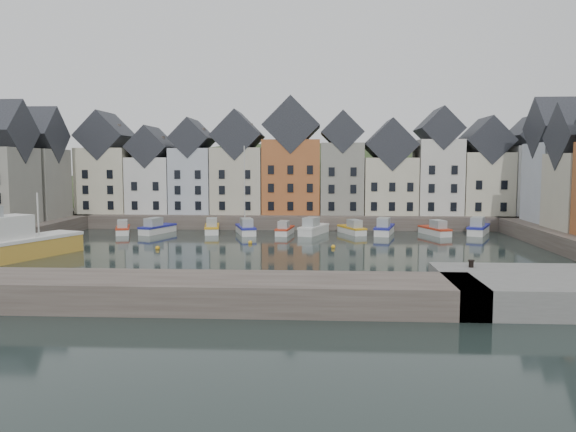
# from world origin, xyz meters

# --- Properties ---
(ground) EXTENTS (260.00, 260.00, 0.00)m
(ground) POSITION_xyz_m (0.00, 0.00, 0.00)
(ground) COLOR black
(ground) RESTS_ON ground
(far_quay) EXTENTS (90.00, 16.00, 2.00)m
(far_quay) POSITION_xyz_m (0.00, 30.00, 1.00)
(far_quay) COLOR #483E37
(far_quay) RESTS_ON ground
(near_quay) EXTENTS (18.00, 10.00, 2.00)m
(near_quay) POSITION_xyz_m (22.00, -20.00, 1.00)
(near_quay) COLOR #60605E
(near_quay) RESTS_ON ground
(near_wall) EXTENTS (50.00, 6.00, 2.00)m
(near_wall) POSITION_xyz_m (-10.00, -22.00, 1.00)
(near_wall) COLOR #483E37
(near_wall) RESTS_ON ground
(hillside) EXTENTS (153.60, 70.40, 64.00)m
(hillside) POSITION_xyz_m (0.02, 56.00, -17.96)
(hillside) COLOR #22371B
(hillside) RESTS_ON ground
(far_terrace) EXTENTS (72.37, 8.16, 17.78)m
(far_terrace) POSITION_xyz_m (3.21, 28.00, 8.88)
(far_terrace) COLOR beige
(far_terrace) RESTS_ON far_quay
(left_terrace) EXTENTS (7.65, 17.00, 15.69)m
(left_terrace) POSITION_xyz_m (-36.00, 13.50, 8.88)
(left_terrace) COLOR gray
(left_terrace) RESTS_ON left_quay
(mooring_buoys) EXTENTS (20.50, 5.50, 0.50)m
(mooring_buoys) POSITION_xyz_m (-4.00, 5.33, 0.15)
(mooring_buoys) COLOR gold
(mooring_buoys) RESTS_ON ground
(boat_a) EXTENTS (3.41, 5.98, 2.19)m
(boat_a) POSITION_xyz_m (-22.84, 16.64, 0.65)
(boat_a) COLOR silver
(boat_a) RESTS_ON ground
(boat_b) EXTENTS (4.06, 6.72, 2.47)m
(boat_b) POSITION_xyz_m (-18.25, 17.32, 0.73)
(boat_b) COLOR silver
(boat_b) RESTS_ON ground
(boat_c) EXTENTS (2.95, 6.45, 2.39)m
(boat_c) POSITION_xyz_m (-10.63, 18.10, 0.71)
(boat_c) COLOR silver
(boat_c) RESTS_ON ground
(boat_d) EXTENTS (3.74, 6.77, 12.36)m
(boat_d) POSITION_xyz_m (-5.76, 17.24, 0.80)
(boat_d) COLOR silver
(boat_d) RESTS_ON ground
(boat_e) EXTENTS (2.46, 5.75, 2.14)m
(boat_e) POSITION_xyz_m (-0.37, 17.11, 0.64)
(boat_e) COLOR silver
(boat_e) RESTS_ON ground
(boat_f) EXTENTS (4.39, 7.20, 2.64)m
(boat_f) POSITION_xyz_m (3.54, 17.60, 0.79)
(boat_f) COLOR silver
(boat_f) RESTS_ON ground
(boat_g) EXTENTS (3.94, 6.10, 2.25)m
(boat_g) POSITION_xyz_m (8.94, 18.22, 0.67)
(boat_g) COLOR silver
(boat_g) RESTS_ON ground
(boat_h) EXTENTS (3.60, 7.03, 2.58)m
(boat_h) POSITION_xyz_m (13.30, 18.00, 0.77)
(boat_h) COLOR silver
(boat_h) RESTS_ON ground
(boat_i) EXTENTS (3.72, 6.30, 2.31)m
(boat_i) POSITION_xyz_m (20.19, 17.69, 0.69)
(boat_i) COLOR silver
(boat_i) RESTS_ON ground
(boat_j) EXTENTS (4.74, 7.22, 2.66)m
(boat_j) POSITION_xyz_m (26.31, 18.94, 0.79)
(boat_j) COLOR silver
(boat_j) RESTS_ON ground
(large_vessel) EXTENTS (8.36, 13.84, 7.00)m
(large_vessel) POSITION_xyz_m (-26.41, -4.42, 1.64)
(large_vessel) COLOR gold
(large_vessel) RESTS_ON ground
(mooring_bollard) EXTENTS (0.48, 0.48, 0.56)m
(mooring_bollard) POSITION_xyz_m (15.74, -17.09, 2.31)
(mooring_bollard) COLOR black
(mooring_bollard) RESTS_ON near_quay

